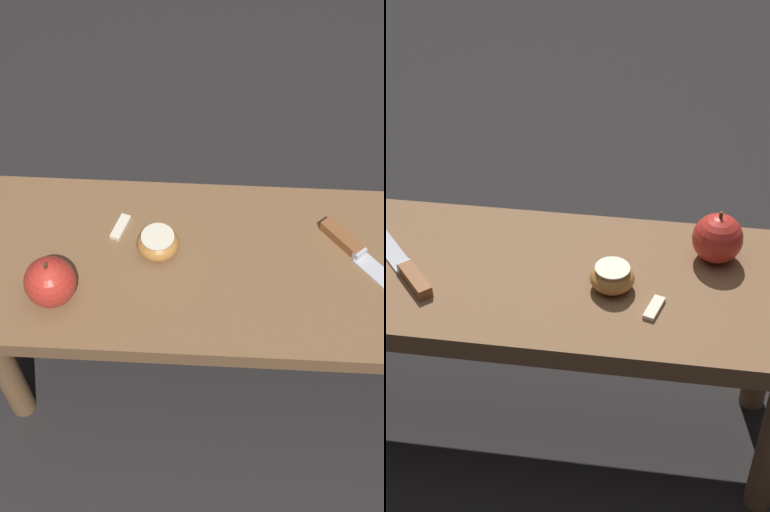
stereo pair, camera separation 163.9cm
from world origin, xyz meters
TOP-DOWN VIEW (x-y plane):
  - ground_plane at (0.00, 0.00)m, footprint 8.00×8.00m
  - wooden_bench at (0.00, 0.00)m, footprint 1.09×0.36m
  - knife at (-0.16, -0.03)m, footprint 0.17×0.19m
  - apple_whole at (0.36, 0.08)m, footprint 0.09×0.09m
  - apple_cut at (0.19, -0.02)m, footprint 0.07×0.07m
  - apple_slice_near_knife at (0.26, -0.07)m, footprint 0.03×0.06m

SIDE VIEW (x-z plane):
  - ground_plane at x=0.00m, z-range 0.00..0.00m
  - wooden_bench at x=0.00m, z-range 0.14..0.55m
  - apple_slice_near_knife at x=0.26m, z-range 0.41..0.42m
  - knife at x=-0.16m, z-range 0.41..0.43m
  - apple_cut at x=0.19m, z-range 0.41..0.46m
  - apple_whole at x=0.36m, z-range 0.41..0.51m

